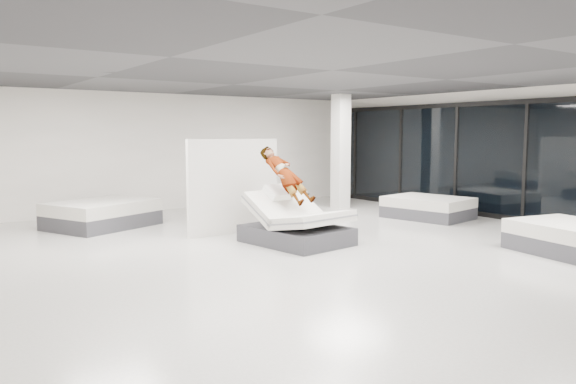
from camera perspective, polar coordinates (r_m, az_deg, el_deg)
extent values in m
plane|color=beige|center=(10.13, 4.40, -6.09)|extent=(14.00, 14.00, 0.00)
plane|color=#28282B|center=(9.97, 4.55, 12.21)|extent=(14.00, 14.00, 0.00)
cube|color=white|center=(15.96, -11.69, 4.01)|extent=(12.00, 0.04, 3.20)
cube|color=white|center=(14.48, 23.22, 3.46)|extent=(0.04, 14.00, 3.20)
cube|color=#333338|center=(10.83, 0.83, -4.39)|extent=(1.67, 2.08, 0.33)
cube|color=silver|center=(11.01, -0.44, -1.59)|extent=(1.54, 1.11, 0.67)
cube|color=slate|center=(11.01, -0.44, -1.59)|extent=(1.55, 1.04, 0.52)
cube|color=silver|center=(10.45, 2.55, -2.86)|extent=(1.55, 1.16, 0.35)
cube|color=slate|center=(10.45, 2.55, -2.86)|extent=(1.56, 1.15, 0.18)
cube|color=white|center=(11.09, -0.99, -0.01)|extent=(0.57, 0.46, 0.31)
imported|color=slate|center=(10.92, -0.24, 0.85)|extent=(0.73, 1.35, 1.40)
cube|color=black|center=(10.83, 1.87, -0.06)|extent=(0.07, 0.15, 0.08)
cube|color=silver|center=(11.93, -5.50, 0.58)|extent=(2.20, 0.22, 2.00)
cube|color=#333338|center=(14.46, 14.01, -2.03)|extent=(1.78, 2.16, 0.29)
cube|color=silver|center=(14.42, 14.04, -0.98)|extent=(1.78, 2.16, 0.24)
cube|color=#333338|center=(11.10, 27.20, -4.89)|extent=(1.82, 2.22, 0.30)
cube|color=#333338|center=(13.37, -18.35, -2.72)|extent=(2.64, 2.36, 0.33)
cube|color=silver|center=(13.33, -18.39, -1.45)|extent=(2.64, 2.36, 0.27)
cube|color=silver|center=(15.93, 5.37, 4.11)|extent=(0.40, 0.40, 3.20)
cube|color=#1B242D|center=(14.40, 22.98, 2.86)|extent=(0.06, 13.40, 2.80)
cube|color=black|center=(14.53, 22.76, -2.61)|extent=(0.12, 13.40, 0.12)
cube|color=black|center=(14.41, 23.21, 8.47)|extent=(0.12, 13.40, 0.12)
cube|color=black|center=(14.40, 22.98, 2.86)|extent=(0.09, 0.08, 2.80)
cube|color=black|center=(15.56, 16.74, 3.28)|extent=(0.09, 0.08, 2.80)
cube|color=black|center=(16.87, 11.41, 3.61)|extent=(0.09, 0.08, 2.80)
cube|color=black|center=(18.31, 6.88, 3.86)|extent=(0.09, 0.08, 2.80)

